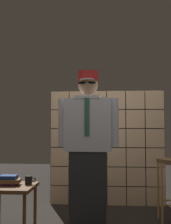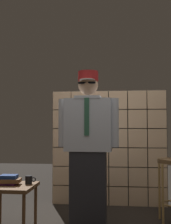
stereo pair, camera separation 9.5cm
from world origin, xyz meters
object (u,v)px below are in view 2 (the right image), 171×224
Objects in this scene: standing_person at (88,145)px; coffee_mug at (29,180)px; book_stack at (9,180)px; side_table at (11,191)px.

standing_person is 0.79m from coffee_mug.
book_stack is at bearing -164.12° from coffee_mug.
coffee_mug reaches higher than side_table.
side_table is 0.12m from book_stack.
side_table is 4.13× the size of coffee_mug.
standing_person is 0.99m from book_stack.
standing_person is 3.53× the size of side_table.
coffee_mug is at bearing -163.91° from standing_person.
side_table is at bearing -23.59° from book_stack.
book_stack is at bearing 156.41° from side_table.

